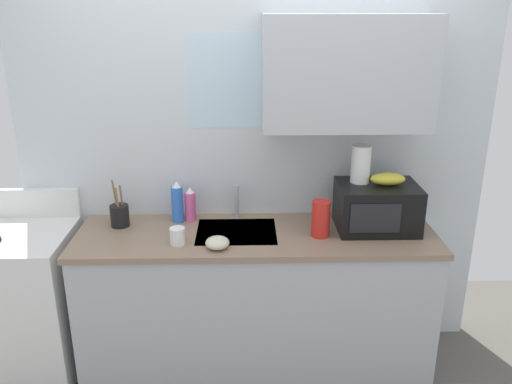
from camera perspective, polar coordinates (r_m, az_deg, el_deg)
kitchen_wall_assembly at (r=3.21m, az=1.71°, el=5.48°), size 2.85×0.42×2.50m
counter_unit at (r=3.28m, az=-0.04°, el=-11.45°), size 2.08×0.63×0.90m
sink_faucet at (r=3.25m, az=-2.10°, el=-1.02°), size 0.03×0.03×0.21m
stove_range at (r=3.53m, az=-23.50°, el=-10.79°), size 0.60×0.60×1.08m
microwave at (r=3.16m, az=12.86°, el=-1.57°), size 0.46×0.35×0.27m
banana_bunch at (r=3.12m, az=13.99°, el=1.37°), size 0.20×0.11×0.07m
paper_towel_roll at (r=3.10m, az=11.20°, el=2.97°), size 0.11×0.11×0.22m
dish_soap_bottle_pink at (r=3.23m, az=-7.08°, el=-1.38°), size 0.07×0.07×0.21m
dish_soap_bottle_blue at (r=3.22m, az=-8.45°, el=-1.14°), size 0.07×0.07×0.25m
cereal_canister at (r=3.01m, az=6.98°, el=-2.87°), size 0.10×0.10×0.21m
mug_white at (r=2.95m, az=-8.42°, el=-4.70°), size 0.08×0.08×0.09m
utensil_crock at (r=3.24m, az=-14.45°, el=-2.40°), size 0.11×0.11×0.29m
small_bowl at (r=2.88m, az=-4.18°, el=-5.46°), size 0.13×0.13×0.06m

